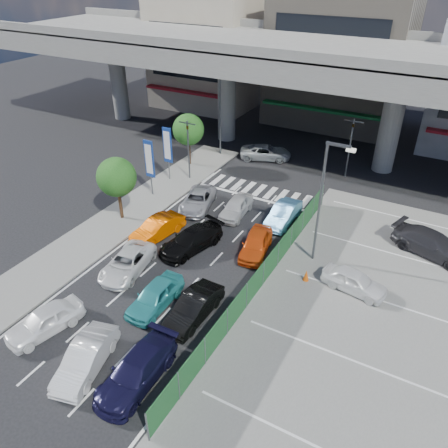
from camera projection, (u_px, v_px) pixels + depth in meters
The scene contains 31 objects.
ground at pixel (169, 277), 26.50m from camera, with size 120.00×120.00×0.00m, color black.
parking_lot at pixel (359, 319), 23.48m from camera, with size 12.00×28.00×0.06m, color slate.
sidewalk_left at pixel (122, 218), 32.30m from camera, with size 4.00×30.00×0.12m, color slate.
fence_run at pixel (256, 284), 24.60m from camera, with size 0.16×22.00×1.80m, color #1B5125, non-canonical shape.
expressway at pixel (307, 59), 38.17m from camera, with size 64.00×14.00×10.75m.
building_west at pixel (208, 50), 53.30m from camera, with size 12.00×10.90×13.00m.
building_center at pixel (341, 53), 46.98m from camera, with size 14.00×10.90×15.00m.
traffic_light_left at pixel (188, 136), 35.85m from camera, with size 1.60×1.24×5.20m.
traffic_light_right at pixel (352, 134), 36.26m from camera, with size 1.60×1.24×5.20m.
street_lamp_right at pixel (324, 194), 25.49m from camera, with size 1.65×0.22×8.00m.
street_lamp_left at pixel (222, 106), 39.91m from camera, with size 1.65×0.22×8.00m.
signboard_near at pixel (149, 161), 33.75m from camera, with size 0.80×0.14×4.70m.
signboard_far at pixel (168, 147), 36.13m from camera, with size 0.80×0.14×4.70m.
tree_near at pixel (117, 177), 30.53m from camera, with size 2.80×2.80×4.80m.
tree_far at pixel (188, 130), 38.65m from camera, with size 2.80×2.80×4.80m.
van_white_back_left at pixel (45, 321), 22.44m from camera, with size 1.63×4.05×1.38m, color white.
hatch_white_back_mid at pixel (86, 358), 20.38m from camera, with size 1.46×4.19×1.38m, color white.
minivan_navy_back at pixel (137, 371), 19.77m from camera, with size 1.93×4.76×1.38m, color black.
sedan_white_mid_left at pixel (127, 263), 26.71m from camera, with size 2.07×4.49×1.25m, color white.
taxi_teal_mid at pixel (155, 296), 24.05m from camera, with size 1.63×4.05×1.38m, color teal.
hatch_black_mid_right at pixel (194, 308), 23.27m from camera, with size 1.46×4.19×1.38m, color black.
taxi_orange_left at pixel (158, 228), 29.91m from camera, with size 1.46×4.19×1.38m, color #F75B00.
sedan_black_mid at pixel (191, 240), 28.70m from camera, with size 1.93×4.76×1.38m, color black.
taxi_orange_right at pixel (256, 244), 28.34m from camera, with size 1.63×4.05×1.38m, color #D74A11.
wagon_silver_front_left at pixel (198, 200), 33.39m from camera, with size 2.08×4.51×1.25m, color #A0A1A7.
sedan_white_front_mid at pixel (236, 207), 32.43m from camera, with size 1.58×3.93×1.34m, color silver.
kei_truck_front_right at pixel (283, 214), 31.52m from camera, with size 1.46×4.19×1.38m, color #5093CB.
crossing_wagon_silver at pixel (266, 152), 41.25m from camera, with size 2.19×4.76×1.32m, color #B5B9BD.
parked_sedan_white at pixel (354, 281), 25.11m from camera, with size 1.51×3.75×1.28m, color white.
parked_sedan_dgrey at pixel (433, 244), 28.08m from camera, with size 2.10×5.17×1.50m, color #2B2A2F.
traffic_cone at pixel (306, 275), 26.02m from camera, with size 0.36×0.36×0.71m, color #CF4F0B.
Camera 1 is at (12.91, -16.55, 16.84)m, focal length 35.00 mm.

